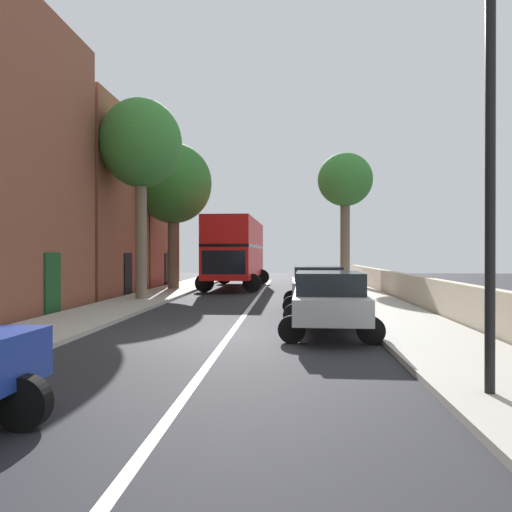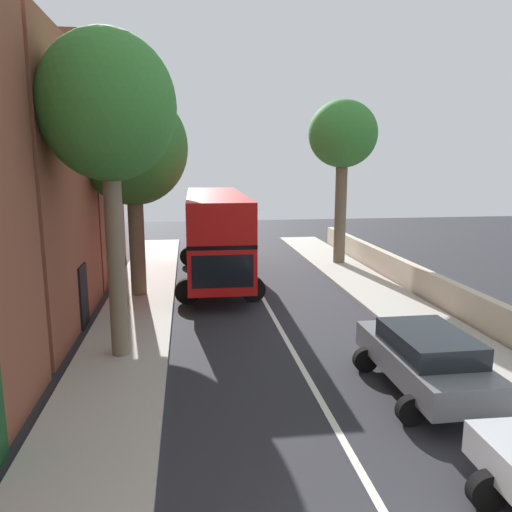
{
  "view_description": "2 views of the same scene",
  "coord_description": "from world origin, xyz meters",
  "px_view_note": "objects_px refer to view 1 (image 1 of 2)",
  "views": [
    {
      "loc": [
        1.51,
        -12.58,
        2.06
      ],
      "look_at": [
        0.03,
        9.79,
        1.96
      ],
      "focal_mm": 35.62,
      "sensor_mm": 36.0,
      "label": 1
    },
    {
      "loc": [
        -2.95,
        -4.47,
        5.44
      ],
      "look_at": [
        -0.44,
        13.49,
        1.98
      ],
      "focal_mm": 34.42,
      "sensor_mm": 36.0,
      "label": 2
    }
  ],
  "objects_px": {
    "street_tree_left_0": "(173,185)",
    "lamppost_right": "(490,128)",
    "street_tree_left_4": "(141,145)",
    "double_decker_bus": "(236,249)",
    "parked_car_grey_right_2": "(317,285)",
    "street_tree_right_3": "(345,182)",
    "parked_car_silver_right_3": "(328,299)"
  },
  "relations": [
    {
      "from": "street_tree_left_0",
      "to": "lamppost_right",
      "type": "relative_size",
      "value": 1.29
    },
    {
      "from": "street_tree_left_0",
      "to": "street_tree_left_4",
      "type": "height_order",
      "value": "street_tree_left_4"
    },
    {
      "from": "street_tree_left_4",
      "to": "double_decker_bus",
      "type": "bearing_deg",
      "value": 69.94
    },
    {
      "from": "lamppost_right",
      "to": "street_tree_left_4",
      "type": "bearing_deg",
      "value": 122.69
    },
    {
      "from": "parked_car_grey_right_2",
      "to": "street_tree_right_3",
      "type": "relative_size",
      "value": 0.51
    },
    {
      "from": "double_decker_bus",
      "to": "street_tree_left_4",
      "type": "height_order",
      "value": "street_tree_left_4"
    },
    {
      "from": "double_decker_bus",
      "to": "street_tree_left_4",
      "type": "relative_size",
      "value": 1.25
    },
    {
      "from": "parked_car_silver_right_3",
      "to": "street_tree_left_4",
      "type": "bearing_deg",
      "value": 130.67
    },
    {
      "from": "double_decker_bus",
      "to": "street_tree_left_0",
      "type": "xyz_separation_m",
      "value": [
        -3.32,
        -2.31,
        3.6
      ]
    },
    {
      "from": "lamppost_right",
      "to": "parked_car_silver_right_3",
      "type": "bearing_deg",
      "value": 107.45
    },
    {
      "from": "lamppost_right",
      "to": "parked_car_grey_right_2",
      "type": "bearing_deg",
      "value": 99.21
    },
    {
      "from": "parked_car_silver_right_3",
      "to": "lamppost_right",
      "type": "relative_size",
      "value": 0.72
    },
    {
      "from": "parked_car_grey_right_2",
      "to": "street_tree_left_0",
      "type": "bearing_deg",
      "value": 127.53
    },
    {
      "from": "street_tree_left_0",
      "to": "parked_car_silver_right_3",
      "type": "bearing_deg",
      "value": -63.63
    },
    {
      "from": "double_decker_bus",
      "to": "street_tree_left_4",
      "type": "xyz_separation_m",
      "value": [
        -3.22,
        -8.83,
        4.41
      ]
    },
    {
      "from": "street_tree_right_3",
      "to": "street_tree_left_4",
      "type": "distance_m",
      "value": 15.42
    },
    {
      "from": "parked_car_silver_right_3",
      "to": "lamppost_right",
      "type": "height_order",
      "value": "lamppost_right"
    },
    {
      "from": "street_tree_left_4",
      "to": "parked_car_grey_right_2",
      "type": "bearing_deg",
      "value": -23.75
    },
    {
      "from": "parked_car_grey_right_2",
      "to": "parked_car_silver_right_3",
      "type": "bearing_deg",
      "value": -90.02
    },
    {
      "from": "parked_car_grey_right_2",
      "to": "street_tree_left_0",
      "type": "height_order",
      "value": "street_tree_left_0"
    },
    {
      "from": "street_tree_right_3",
      "to": "street_tree_left_4",
      "type": "bearing_deg",
      "value": -130.61
    },
    {
      "from": "parked_car_grey_right_2",
      "to": "lamppost_right",
      "type": "distance_m",
      "value": 11.61
    },
    {
      "from": "lamppost_right",
      "to": "double_decker_bus",
      "type": "bearing_deg",
      "value": 104.5
    },
    {
      "from": "double_decker_bus",
      "to": "parked_car_silver_right_3",
      "type": "bearing_deg",
      "value": -76.49
    },
    {
      "from": "parked_car_grey_right_2",
      "to": "street_tree_right_3",
      "type": "bearing_deg",
      "value": 80.1
    },
    {
      "from": "lamppost_right",
      "to": "street_tree_right_3",
      "type": "bearing_deg",
      "value": 88.21
    },
    {
      "from": "double_decker_bus",
      "to": "parked_car_grey_right_2",
      "type": "height_order",
      "value": "double_decker_bus"
    },
    {
      "from": "street_tree_left_0",
      "to": "street_tree_left_4",
      "type": "bearing_deg",
      "value": -89.19
    },
    {
      "from": "double_decker_bus",
      "to": "street_tree_right_3",
      "type": "height_order",
      "value": "street_tree_right_3"
    },
    {
      "from": "double_decker_bus",
      "to": "lamppost_right",
      "type": "relative_size",
      "value": 1.71
    },
    {
      "from": "parked_car_silver_right_3",
      "to": "lamppost_right",
      "type": "xyz_separation_m",
      "value": [
        1.8,
        -5.73,
        2.89
      ]
    },
    {
      "from": "street_tree_left_4",
      "to": "lamppost_right",
      "type": "bearing_deg",
      "value": -57.31
    }
  ]
}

